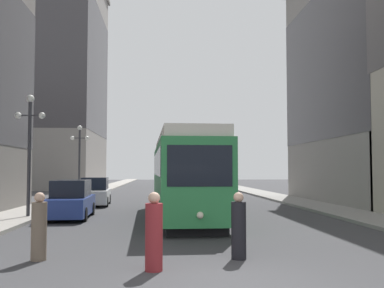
% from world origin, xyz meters
% --- Properties ---
extents(ground_plane, '(200.00, 200.00, 0.00)m').
position_xyz_m(ground_plane, '(0.00, 0.00, 0.00)').
color(ground_plane, '#38383A').
extents(sidewalk_left, '(2.64, 120.00, 0.15)m').
position_xyz_m(sidewalk_left, '(-8.28, 40.00, 0.07)').
color(sidewalk_left, gray).
rests_on(sidewalk_left, ground).
extents(sidewalk_right, '(2.64, 120.00, 0.15)m').
position_xyz_m(sidewalk_right, '(8.28, 40.00, 0.07)').
color(sidewalk_right, gray).
rests_on(sidewalk_right, ground).
extents(streetcar, '(3.03, 13.83, 3.89)m').
position_xyz_m(streetcar, '(-0.27, 12.48, 2.10)').
color(streetcar, black).
rests_on(streetcar, ground).
extents(transit_bus, '(2.95, 11.76, 3.45)m').
position_xyz_m(transit_bus, '(3.17, 31.57, 1.95)').
color(transit_bus, black).
rests_on(transit_bus, ground).
extents(parked_car_left_near, '(2.02, 4.86, 1.82)m').
position_xyz_m(parked_car_left_near, '(-5.66, 12.61, 0.84)').
color(parked_car_left_near, black).
rests_on(parked_car_left_near, ground).
extents(parked_car_left_mid, '(2.10, 4.74, 1.82)m').
position_xyz_m(parked_car_left_mid, '(-5.66, 20.45, 0.84)').
color(parked_car_left_mid, black).
rests_on(parked_car_left_mid, ground).
extents(pedestrian_crossing_near, '(0.39, 0.39, 1.72)m').
position_xyz_m(pedestrian_crossing_near, '(0.66, 2.29, 0.80)').
color(pedestrian_crossing_near, black).
rests_on(pedestrian_crossing_near, ground).
extents(pedestrian_crossing_far, '(0.39, 0.39, 1.73)m').
position_xyz_m(pedestrian_crossing_far, '(-4.47, 2.48, 0.81)').
color(pedestrian_crossing_far, '#6B5B4C').
rests_on(pedestrian_crossing_far, ground).
extents(pedestrian_on_sidewalk, '(0.40, 0.40, 1.79)m').
position_xyz_m(pedestrian_on_sidewalk, '(-1.52, 1.08, 0.84)').
color(pedestrian_on_sidewalk, maroon).
rests_on(pedestrian_on_sidewalk, ground).
extents(lamp_post_left_near, '(1.41, 0.36, 5.72)m').
position_xyz_m(lamp_post_left_near, '(-7.55, 12.25, 3.89)').
color(lamp_post_left_near, '#333338').
rests_on(lamp_post_left_near, sidewalk_left).
extents(lamp_post_left_far, '(1.41, 0.36, 5.56)m').
position_xyz_m(lamp_post_left_far, '(-7.55, 25.25, 3.80)').
color(lamp_post_left_far, '#333338').
rests_on(lamp_post_left_far, sidewalk_left).
extents(building_left_midblock, '(15.29, 19.27, 28.28)m').
position_xyz_m(building_left_midblock, '(-16.94, 49.88, 14.57)').
color(building_left_midblock, gray).
rests_on(building_left_midblock, ground).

